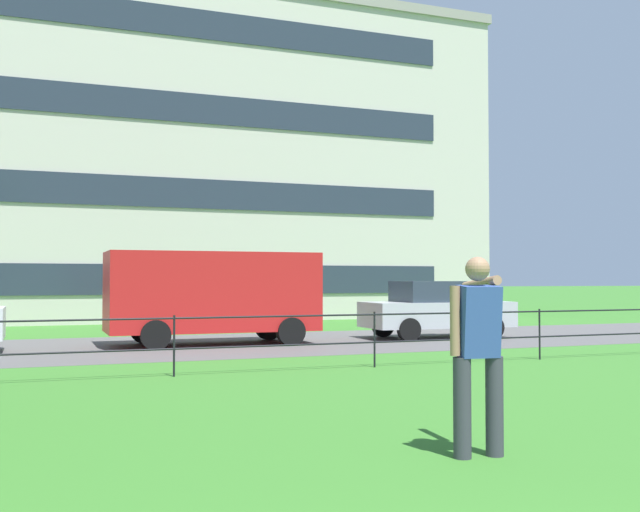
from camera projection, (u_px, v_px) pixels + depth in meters
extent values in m
cube|color=#565454|center=(130.00, 347.00, 17.49)|extent=(80.00, 6.82, 0.01)
cylinder|color=black|center=(174.00, 346.00, 12.26)|extent=(0.04, 0.04, 1.00)
cylinder|color=black|center=(375.00, 339.00, 13.58)|extent=(0.04, 0.04, 1.00)
cylinder|color=black|center=(540.00, 334.00, 14.89)|extent=(0.04, 0.04, 1.00)
cylinder|color=black|center=(174.00, 349.00, 12.26)|extent=(28.93, 0.03, 0.03)
cylinder|color=black|center=(174.00, 318.00, 12.28)|extent=(28.93, 0.03, 0.03)
cylinder|color=#383842|center=(462.00, 408.00, 6.66)|extent=(0.16, 0.16, 0.89)
cylinder|color=#383842|center=(494.00, 406.00, 6.75)|extent=(0.16, 0.16, 0.89)
cube|color=#334C99|center=(478.00, 321.00, 6.73)|extent=(0.38, 0.30, 0.65)
sphere|color=#A87A5B|center=(478.00, 269.00, 6.75)|extent=(0.22, 0.22, 0.22)
cylinder|color=#A87A5B|center=(481.00, 283.00, 7.10)|extent=(0.14, 0.63, 0.15)
cylinder|color=#A87A5B|center=(455.00, 321.00, 6.67)|extent=(0.09, 0.09, 0.62)
cube|color=red|center=(212.00, 292.00, 18.27)|extent=(5.02, 2.02, 1.90)
cube|color=#283342|center=(290.00, 278.00, 18.99)|extent=(0.14, 1.67, 0.76)
cylinder|color=black|center=(268.00, 327.00, 19.71)|extent=(0.68, 0.25, 0.68)
cylinder|color=black|center=(291.00, 332.00, 17.97)|extent=(0.68, 0.25, 0.68)
cylinder|color=black|center=(144.00, 330.00, 18.58)|extent=(0.68, 0.25, 0.68)
cylinder|color=black|center=(155.00, 335.00, 16.84)|extent=(0.68, 0.25, 0.68)
cube|color=#B7BABF|center=(437.00, 314.00, 20.42)|extent=(4.05, 1.83, 0.68)
cube|color=#2D3847|center=(432.00, 291.00, 20.39)|extent=(1.95, 1.58, 0.56)
cylinder|color=black|center=(462.00, 324.00, 21.58)|extent=(0.61, 0.22, 0.60)
cylinder|color=black|center=(493.00, 328.00, 20.06)|extent=(0.61, 0.22, 0.60)
cylinder|color=black|center=(383.00, 326.00, 20.75)|extent=(0.61, 0.22, 0.60)
cylinder|color=black|center=(409.00, 330.00, 19.23)|extent=(0.61, 0.22, 0.60)
cube|color=beige|center=(63.00, 165.00, 31.19)|extent=(34.47, 10.61, 12.70)
cube|color=gray|center=(65.00, 9.00, 31.39)|extent=(34.71, 10.85, 0.40)
cube|color=#283342|center=(68.00, 279.00, 26.07)|extent=(28.95, 0.06, 1.10)
cube|color=#283342|center=(69.00, 188.00, 26.17)|extent=(28.95, 0.06, 1.10)
cube|color=#283342|center=(70.00, 98.00, 26.27)|extent=(28.95, 0.06, 1.10)
cube|color=#283342|center=(71.00, 8.00, 26.37)|extent=(28.95, 0.06, 1.10)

